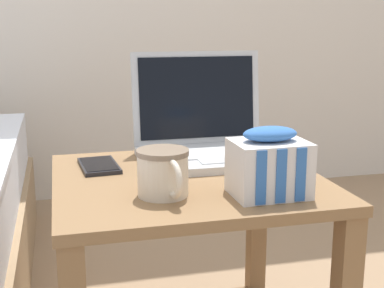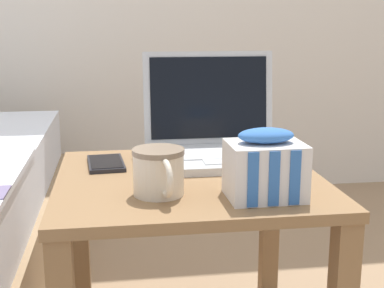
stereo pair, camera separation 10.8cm
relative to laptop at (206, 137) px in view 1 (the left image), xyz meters
The scene contains 5 objects.
bedside_table 0.31m from the laptop, 118.72° to the right, with size 0.56×0.52×0.56m.
laptop is the anchor object (origin of this frame).
mug_front_left 0.31m from the laptop, 120.74° to the right, with size 0.10×0.14×0.09m.
snack_bag 0.31m from the laptop, 83.45° to the right, with size 0.14×0.11×0.13m.
cell_phone 0.27m from the laptop, behind, with size 0.09×0.15×0.01m.
Camera 1 is at (-0.26, -1.06, 0.88)m, focal length 50.00 mm.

